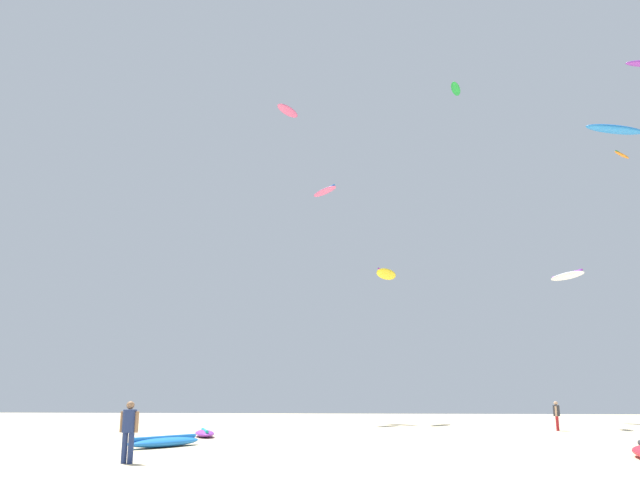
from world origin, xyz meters
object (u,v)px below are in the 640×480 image
at_px(kite_grounded_near, 164,442).
at_px(kite_grounded_mid, 205,433).
at_px(kite_aloft_5, 456,89).
at_px(kite_aloft_7, 325,191).
at_px(kite_aloft_3, 567,276).
at_px(kite_aloft_6, 622,155).
at_px(kite_aloft_0, 288,111).
at_px(kite_aloft_1, 386,274).
at_px(person_foreground, 129,427).
at_px(person_midground, 557,413).
at_px(kite_aloft_2, 615,129).

height_order(kite_grounded_near, kite_grounded_mid, kite_grounded_near).
distance_m(kite_aloft_5, kite_aloft_7, 13.31).
relative_size(kite_grounded_mid, kite_aloft_3, 0.82).
height_order(kite_grounded_mid, kite_aloft_6, kite_aloft_6).
bearing_deg(kite_aloft_0, kite_aloft_1, -14.66).
bearing_deg(kite_aloft_0, kite_aloft_5, -15.25).
relative_size(kite_grounded_near, kite_aloft_7, 1.14).
xyz_separation_m(kite_aloft_0, kite_aloft_1, (8.12, -2.12, -14.90)).
relative_size(kite_grounded_near, kite_aloft_3, 0.92).
height_order(person_foreground, kite_aloft_0, kite_aloft_0).
xyz_separation_m(person_foreground, kite_grounded_mid, (-1.21, 12.44, -0.85)).
distance_m(kite_aloft_0, kite_aloft_1, 17.10).
bearing_deg(kite_aloft_5, kite_grounded_mid, -134.10).
bearing_deg(person_midground, kite_aloft_6, 60.90).
distance_m(person_foreground, person_midground, 26.33).
bearing_deg(kite_aloft_2, kite_aloft_6, 68.03).
bearing_deg(kite_aloft_2, kite_aloft_5, 126.92).
xyz_separation_m(kite_aloft_2, kite_aloft_7, (-18.44, 14.42, 1.52)).
bearing_deg(kite_grounded_mid, kite_aloft_2, 12.33).
distance_m(person_midground, kite_aloft_1, 16.62).
bearing_deg(kite_aloft_5, kite_aloft_3, 26.94).
height_order(kite_aloft_0, kite_aloft_2, kite_aloft_0).
bearing_deg(kite_aloft_5, kite_aloft_7, 158.85).
height_order(person_midground, kite_aloft_3, kite_aloft_3).
distance_m(kite_aloft_1, kite_aloft_3, 14.26).
bearing_deg(kite_aloft_3, kite_aloft_5, -153.06).
xyz_separation_m(kite_aloft_2, kite_aloft_5, (-7.72, 10.27, 8.23)).
bearing_deg(person_midground, kite_aloft_0, 166.67).
height_order(kite_aloft_6, kite_aloft_7, kite_aloft_6).
height_order(person_midground, kite_aloft_1, kite_aloft_1).
xyz_separation_m(kite_grounded_mid, kite_aloft_0, (0.83, 18.96, 25.69)).
height_order(person_foreground, kite_aloft_6, kite_aloft_6).
xyz_separation_m(kite_aloft_5, kite_aloft_6, (11.55, -0.78, -6.27)).
bearing_deg(kite_aloft_0, kite_aloft_3, 1.10).
height_order(person_midground, kite_aloft_0, kite_aloft_0).
bearing_deg(kite_aloft_3, kite_grounded_mid, -139.86).
height_order(kite_aloft_0, kite_aloft_6, kite_aloft_0).
height_order(kite_grounded_mid, kite_aloft_5, kite_aloft_5).
bearing_deg(kite_aloft_6, kite_aloft_7, 167.52).
bearing_deg(kite_grounded_near, kite_aloft_1, 69.28).
bearing_deg(kite_grounded_mid, person_foreground, -84.44).
bearing_deg(person_foreground, kite_aloft_2, -45.10).
bearing_deg(kite_grounded_mid, kite_aloft_6, 28.74).
xyz_separation_m(kite_aloft_6, kite_aloft_7, (-22.26, 4.93, -0.44)).
height_order(kite_aloft_1, kite_aloft_2, kite_aloft_2).
bearing_deg(kite_aloft_2, kite_aloft_1, 138.47).
bearing_deg(person_foreground, person_midground, -35.08).
bearing_deg(kite_aloft_7, kite_aloft_1, -26.62).
distance_m(kite_aloft_3, kite_aloft_7, 20.44).
relative_size(kite_aloft_1, kite_aloft_6, 1.86).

